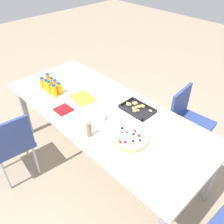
{
  "coord_description": "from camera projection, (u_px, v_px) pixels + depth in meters",
  "views": [
    {
      "loc": [
        1.41,
        -1.23,
        2.14
      ],
      "look_at": [
        0.11,
        0.02,
        0.77
      ],
      "focal_mm": 37.94,
      "sensor_mm": 36.0,
      "label": 1
    }
  ],
  "objects": [
    {
      "name": "paper_folder",
      "position": [
        83.0,
        98.0,
        2.49
      ],
      "size": [
        0.28,
        0.23,
        0.01
      ],
      "primitive_type": "cube",
      "rotation": [
        0.0,
        0.0,
        -0.13
      ],
      "color": "yellow",
      "rests_on": "party_table"
    },
    {
      "name": "ground_plane",
      "position": [
        105.0,
        161.0,
        2.79
      ],
      "size": [
        12.0,
        12.0,
        0.0
      ],
      "primitive_type": "plane",
      "color": "tan"
    },
    {
      "name": "chair_near_left",
      "position": [
        11.0,
        143.0,
        2.32
      ],
      "size": [
        0.44,
        0.44,
        0.83
      ],
      "rotation": [
        0.0,
        0.0,
        1.47
      ],
      "color": "#33478C",
      "rests_on": "ground_plane"
    },
    {
      "name": "juice_bottle_7",
      "position": [
        59.0,
        88.0,
        2.54
      ],
      "size": [
        0.06,
        0.06,
        0.13
      ],
      "color": "#F9AE14",
      "rests_on": "party_table"
    },
    {
      "name": "juice_bottle_0",
      "position": [
        42.0,
        83.0,
        2.63
      ],
      "size": [
        0.06,
        0.06,
        0.13
      ],
      "color": "#F9AC14",
      "rests_on": "party_table"
    },
    {
      "name": "juice_bottle_3",
      "position": [
        54.0,
        91.0,
        2.49
      ],
      "size": [
        0.06,
        0.06,
        0.14
      ],
      "color": "#FAAB14",
      "rests_on": "party_table"
    },
    {
      "name": "juice_bottle_4",
      "position": [
        48.0,
        80.0,
        2.66
      ],
      "size": [
        0.06,
        0.06,
        0.15
      ],
      "color": "#F9AC14",
      "rests_on": "party_table"
    },
    {
      "name": "chair_far_right",
      "position": [
        188.0,
        118.0,
        2.62
      ],
      "size": [
        0.43,
        0.43,
        0.83
      ],
      "rotation": [
        0.0,
        0.0,
        -1.48
      ],
      "color": "#33478C",
      "rests_on": "ground_plane"
    },
    {
      "name": "cardboard_tube",
      "position": [
        89.0,
        129.0,
        1.99
      ],
      "size": [
        0.04,
        0.04,
        0.15
      ],
      "primitive_type": "cylinder",
      "color": "#9E7A56",
      "rests_on": "party_table"
    },
    {
      "name": "juice_bottle_5",
      "position": [
        52.0,
        83.0,
        2.62
      ],
      "size": [
        0.05,
        0.05,
        0.14
      ],
      "color": "#FAAC14",
      "rests_on": "party_table"
    },
    {
      "name": "party_table",
      "position": [
        103.0,
        115.0,
        2.37
      ],
      "size": [
        2.26,
        0.93,
        0.75
      ],
      "color": "silver",
      "rests_on": "ground_plane"
    },
    {
      "name": "fruit_pizza",
      "position": [
        130.0,
        138.0,
        1.99
      ],
      "size": [
        0.31,
        0.31,
        0.05
      ],
      "color": "tan",
      "rests_on": "party_table"
    },
    {
      "name": "juice_bottle_6",
      "position": [
        55.0,
        86.0,
        2.58
      ],
      "size": [
        0.06,
        0.06,
        0.14
      ],
      "color": "#F9AD14",
      "rests_on": "party_table"
    },
    {
      "name": "juice_bottle_1",
      "position": [
        46.0,
        85.0,
        2.58
      ],
      "size": [
        0.06,
        0.06,
        0.14
      ],
      "color": "#F9AC14",
      "rests_on": "party_table"
    },
    {
      "name": "snack_tray",
      "position": [
        137.0,
        108.0,
        2.33
      ],
      "size": [
        0.32,
        0.21,
        0.04
      ],
      "color": "black",
      "rests_on": "party_table"
    },
    {
      "name": "juice_bottle_2",
      "position": [
        49.0,
        88.0,
        2.54
      ],
      "size": [
        0.06,
        0.06,
        0.15
      ],
      "color": "#FAAD14",
      "rests_on": "party_table"
    },
    {
      "name": "napkin_stack",
      "position": [
        63.0,
        110.0,
        2.32
      ],
      "size": [
        0.15,
        0.15,
        0.01
      ],
      "primitive_type": "cube",
      "color": "red",
      "rests_on": "party_table"
    },
    {
      "name": "plate_stack",
      "position": [
        96.0,
        116.0,
        2.22
      ],
      "size": [
        0.19,
        0.19,
        0.03
      ],
      "color": "silver",
      "rests_on": "party_table"
    }
  ]
}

